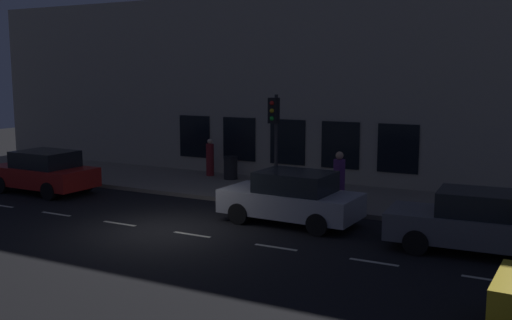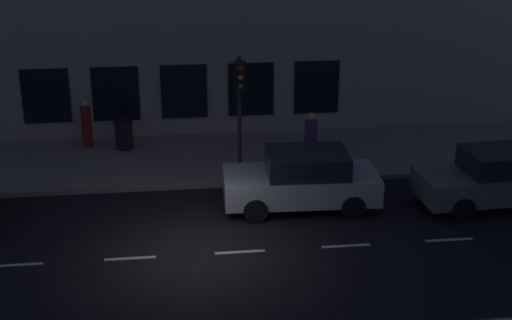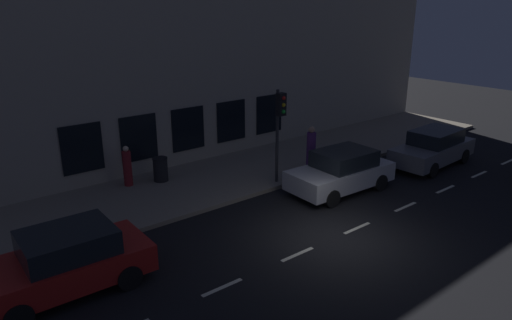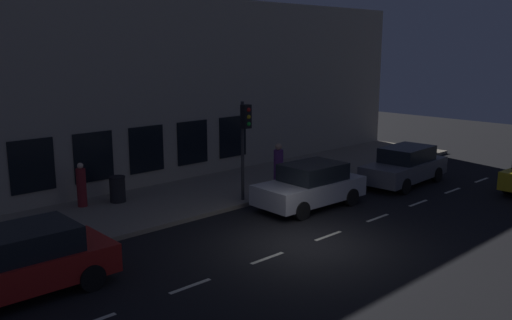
{
  "view_description": "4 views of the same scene",
  "coord_description": "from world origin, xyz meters",
  "px_view_note": "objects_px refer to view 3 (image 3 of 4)",
  "views": [
    {
      "loc": [
        -13.38,
        -10.08,
        4.49
      ],
      "look_at": [
        2.51,
        -1.69,
        1.83
      ],
      "focal_mm": 41.71,
      "sensor_mm": 36.0,
      "label": 1
    },
    {
      "loc": [
        -15.77,
        0.56,
        8.37
      ],
      "look_at": [
        2.04,
        -1.64,
        1.56
      ],
      "focal_mm": 52.18,
      "sensor_mm": 36.0,
      "label": 2
    },
    {
      "loc": [
        -8.42,
        9.89,
        6.78
      ],
      "look_at": [
        3.52,
        0.28,
        1.62
      ],
      "focal_mm": 32.95,
      "sensor_mm": 36.0,
      "label": 3
    },
    {
      "loc": [
        -9.98,
        11.45,
        5.63
      ],
      "look_at": [
        2.82,
        -0.63,
        1.99
      ],
      "focal_mm": 38.34,
      "sensor_mm": 36.0,
      "label": 4
    }
  ],
  "objects_px": {
    "traffic_light": "(280,117)",
    "trash_bin": "(161,169)",
    "parked_car_2": "(341,171)",
    "pedestrian_1": "(311,149)",
    "pedestrian_0": "(127,167)",
    "parked_car_1": "(433,148)",
    "parked_car_0": "(65,262)"
  },
  "relations": [
    {
      "from": "trash_bin",
      "to": "traffic_light",
      "type": "bearing_deg",
      "value": -131.13
    },
    {
      "from": "traffic_light",
      "to": "parked_car_0",
      "type": "height_order",
      "value": "traffic_light"
    },
    {
      "from": "parked_car_1",
      "to": "pedestrian_1",
      "type": "relative_size",
      "value": 2.5
    },
    {
      "from": "pedestrian_1",
      "to": "parked_car_2",
      "type": "bearing_deg",
      "value": -115.82
    },
    {
      "from": "pedestrian_0",
      "to": "traffic_light",
      "type": "bearing_deg",
      "value": 35.67
    },
    {
      "from": "parked_car_0",
      "to": "parked_car_2",
      "type": "bearing_deg",
      "value": -88.21
    },
    {
      "from": "parked_car_1",
      "to": "parked_car_2",
      "type": "relative_size",
      "value": 1.07
    },
    {
      "from": "traffic_light",
      "to": "parked_car_0",
      "type": "xyz_separation_m",
      "value": [
        -1.95,
        8.68,
        -1.95
      ]
    },
    {
      "from": "traffic_light",
      "to": "pedestrian_1",
      "type": "bearing_deg",
      "value": -79.22
    },
    {
      "from": "traffic_light",
      "to": "parked_car_2",
      "type": "height_order",
      "value": "traffic_light"
    },
    {
      "from": "parked_car_0",
      "to": "trash_bin",
      "type": "bearing_deg",
      "value": -45.1
    },
    {
      "from": "parked_car_1",
      "to": "parked_car_2",
      "type": "xyz_separation_m",
      "value": [
        0.51,
        5.38,
        -0.0
      ]
    },
    {
      "from": "parked_car_0",
      "to": "parked_car_1",
      "type": "distance_m",
      "value": 15.54
    },
    {
      "from": "parked_car_2",
      "to": "trash_bin",
      "type": "distance_m",
      "value": 6.95
    },
    {
      "from": "trash_bin",
      "to": "pedestrian_0",
      "type": "bearing_deg",
      "value": 74.42
    },
    {
      "from": "pedestrian_0",
      "to": "pedestrian_1",
      "type": "bearing_deg",
      "value": 48.01
    },
    {
      "from": "traffic_light",
      "to": "parked_car_1",
      "type": "height_order",
      "value": "traffic_light"
    },
    {
      "from": "parked_car_2",
      "to": "pedestrian_1",
      "type": "bearing_deg",
      "value": -14.06
    },
    {
      "from": "parked_car_1",
      "to": "trash_bin",
      "type": "bearing_deg",
      "value": 59.4
    },
    {
      "from": "parked_car_2",
      "to": "parked_car_1",
      "type": "bearing_deg",
      "value": -93.06
    },
    {
      "from": "parked_car_0",
      "to": "pedestrian_0",
      "type": "distance_m",
      "value": 6.66
    },
    {
      "from": "traffic_light",
      "to": "parked_car_1",
      "type": "relative_size",
      "value": 0.8
    },
    {
      "from": "parked_car_2",
      "to": "trash_bin",
      "type": "bearing_deg",
      "value": 47.81
    },
    {
      "from": "parked_car_0",
      "to": "trash_bin",
      "type": "relative_size",
      "value": 4.4
    },
    {
      "from": "trash_bin",
      "to": "parked_car_0",
      "type": "bearing_deg",
      "value": 133.7
    },
    {
      "from": "parked_car_0",
      "to": "pedestrian_0",
      "type": "height_order",
      "value": "pedestrian_0"
    },
    {
      "from": "traffic_light",
      "to": "parked_car_1",
      "type": "bearing_deg",
      "value": -108.98
    },
    {
      "from": "traffic_light",
      "to": "trash_bin",
      "type": "distance_m",
      "value": 5.07
    },
    {
      "from": "parked_car_0",
      "to": "pedestrian_0",
      "type": "xyz_separation_m",
      "value": [
        5.31,
        -4.01,
        0.08
      ]
    },
    {
      "from": "traffic_light",
      "to": "pedestrian_0",
      "type": "relative_size",
      "value": 2.31
    },
    {
      "from": "parked_car_0",
      "to": "parked_car_1",
      "type": "relative_size",
      "value": 0.92
    },
    {
      "from": "trash_bin",
      "to": "parked_car_2",
      "type": "bearing_deg",
      "value": -134.57
    }
  ]
}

